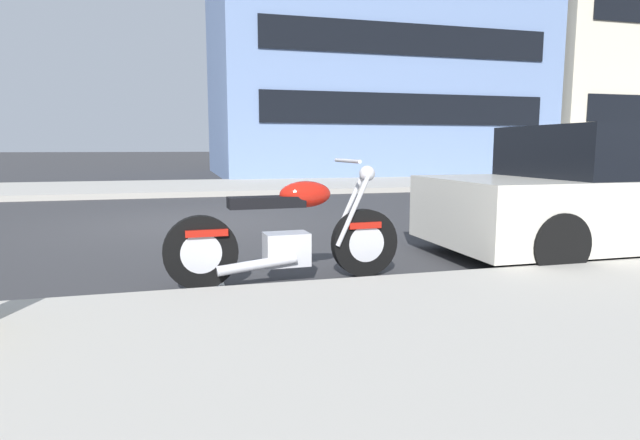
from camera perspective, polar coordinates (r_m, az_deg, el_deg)
The scene contains 7 objects.
ground_plane at distance 8.86m, azimuth -12.89°, elevation -0.31°, with size 260.00×260.00×0.00m, color #333335.
sidewalk_far_curb at distance 20.07m, azimuth 22.85°, elevation 3.94°, with size 120.00×5.00×0.14m, color #ADA89E.
parking_stall_stripe at distance 4.99m, azimuth -11.05°, elevation -6.48°, with size 0.12×2.20×0.01m, color silver.
parked_motorcycle at distance 4.83m, azimuth -3.36°, elevation -1.66°, with size 2.18×0.62×1.12m.
parked_car_behind_motorcycle at distance 6.99m, azimuth 28.56°, elevation 2.34°, with size 4.16×1.90×1.46m.
townhouse_corner_block at distance 25.25m, azimuth 4.44°, elevation 18.49°, with size 13.07×10.69×11.79m.
townhouse_behind_pole at distance 30.67m, azimuth 26.88°, elevation 16.64°, with size 9.36×9.39×12.69m.
Camera 1 is at (-0.32, -8.77, 1.23)m, focal length 29.78 mm.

